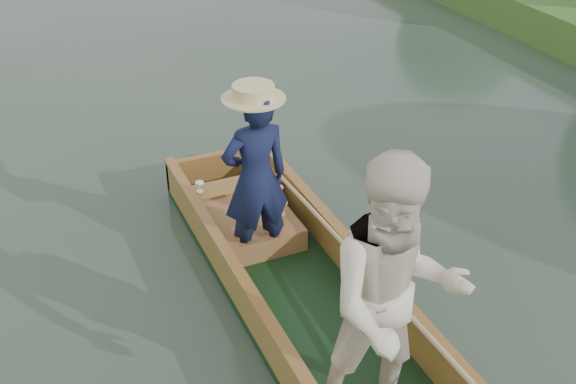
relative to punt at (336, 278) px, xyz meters
name	(u,v)px	position (x,y,z in m)	size (l,w,h in m)	color
ground	(318,327)	(0.03, 0.33, -0.75)	(120.00, 120.00, 0.00)	#283D30
punt	(336,278)	(0.00, 0.00, 0.00)	(1.13, 5.00, 2.09)	black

